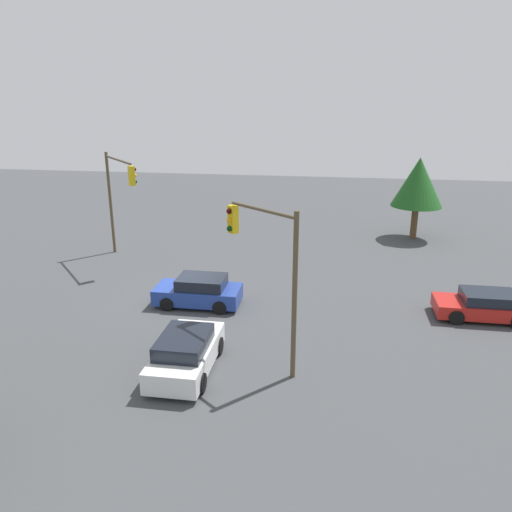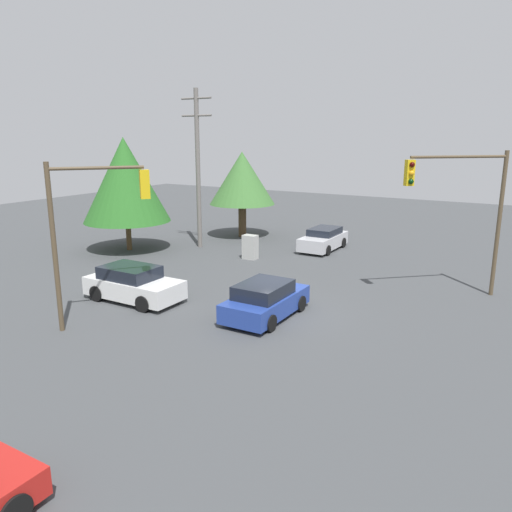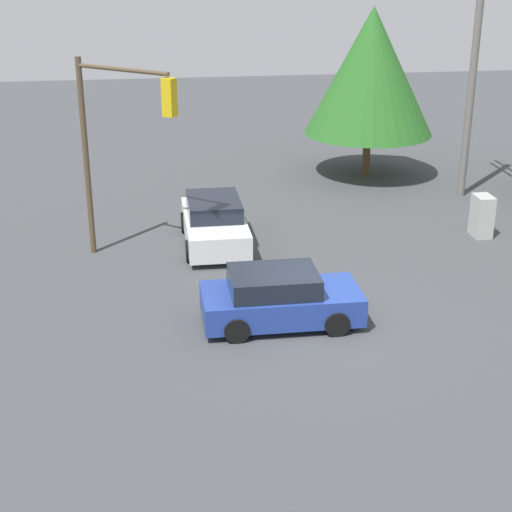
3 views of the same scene
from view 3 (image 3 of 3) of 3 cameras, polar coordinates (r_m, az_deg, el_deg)
name	(u,v)px [view 3 (image 3 of 3)]	position (r m, az deg, el deg)	size (l,w,h in m)	color
ground_plane	(303,325)	(20.37, 3.47, -5.03)	(80.00, 80.00, 0.00)	#424447
sedan_blue	(279,299)	(20.17, 1.70, -3.11)	(2.02, 4.07, 1.44)	#233D93
sedan_white	(214,223)	(25.47, -3.04, 2.42)	(4.31, 2.04, 1.50)	silver
traffic_signal_cross	(118,128)	(23.46, -9.99, 9.17)	(2.37, 2.84, 6.11)	brown
utility_pole_tall	(474,61)	(30.62, 15.59, 13.52)	(2.20, 0.28, 9.72)	slate
electrical_cabinet	(482,216)	(27.23, 16.11, 2.81)	(0.82, 0.56, 1.40)	#B2B2AD
tree_behind	(371,71)	(32.82, 8.36, 13.16)	(5.25, 5.25, 6.88)	brown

